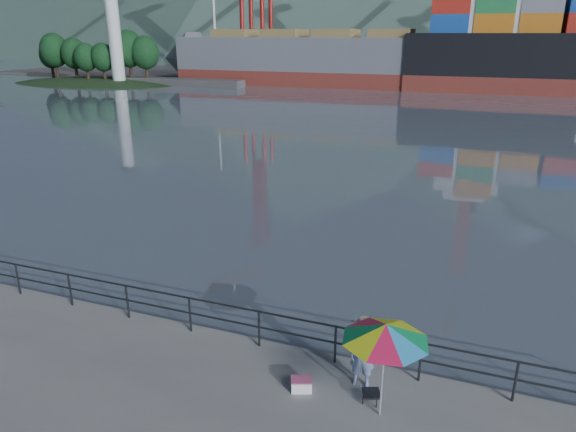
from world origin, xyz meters
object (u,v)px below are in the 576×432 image
object	(u,v)px
cooler_bag	(301,385)
bulk_carrier	(368,58)
beach_umbrella	(386,332)
fisherman	(363,355)

from	to	relation	value
cooler_bag	bulk_carrier	xyz separation A→B (m)	(-14.09, 71.96, 3.92)
beach_umbrella	fisherman	bearing A→B (deg)	125.43
beach_umbrella	cooler_bag	bearing A→B (deg)	174.68
beach_umbrella	cooler_bag	distance (m)	2.60
fisherman	bulk_carrier	world-z (taller)	bulk_carrier
cooler_bag	beach_umbrella	bearing A→B (deg)	-26.48
beach_umbrella	bulk_carrier	xyz separation A→B (m)	(-15.89, 72.13, 2.05)
fisherman	bulk_carrier	distance (m)	73.01
cooler_bag	bulk_carrier	distance (m)	73.43
bulk_carrier	beach_umbrella	bearing A→B (deg)	-77.58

